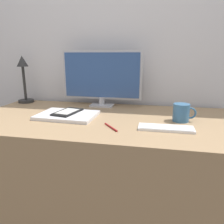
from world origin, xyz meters
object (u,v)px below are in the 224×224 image
(pen, at_px, (111,127))
(laptop, at_px, (67,115))
(keyboard, at_px, (166,128))
(coffee_mug, at_px, (182,113))
(monitor, at_px, (102,77))
(desk_lamp, at_px, (24,75))
(ereader, at_px, (68,112))

(pen, bearing_deg, laptop, 153.21)
(keyboard, height_order, coffee_mug, coffee_mug)
(keyboard, bearing_deg, monitor, 134.70)
(monitor, bearing_deg, pen, -70.93)
(pen, bearing_deg, coffee_mug, 27.79)
(monitor, distance_m, desk_lamp, 0.61)
(monitor, distance_m, laptop, 0.40)
(pen, bearing_deg, ereader, 150.70)
(monitor, distance_m, coffee_mug, 0.61)
(keyboard, relative_size, desk_lamp, 0.77)
(ereader, bearing_deg, laptop, -73.33)
(coffee_mug, relative_size, pen, 1.12)
(desk_lamp, distance_m, pen, 0.93)
(coffee_mug, xyz_separation_m, pen, (-0.36, -0.19, -0.05))
(ereader, bearing_deg, monitor, 64.71)
(ereader, bearing_deg, desk_lamp, 146.99)
(laptop, xyz_separation_m, coffee_mug, (0.66, 0.04, 0.04))
(coffee_mug, bearing_deg, ereader, -178.25)
(monitor, relative_size, coffee_mug, 4.45)
(desk_lamp, bearing_deg, keyboard, -23.13)
(coffee_mug, bearing_deg, keyboard, -118.57)
(keyboard, distance_m, laptop, 0.58)
(monitor, distance_m, keyboard, 0.65)
(desk_lamp, height_order, coffee_mug, desk_lamp)
(keyboard, xyz_separation_m, pen, (-0.27, -0.03, -0.00))
(coffee_mug, bearing_deg, laptop, -176.49)
(coffee_mug, bearing_deg, monitor, 151.99)
(ereader, height_order, desk_lamp, desk_lamp)
(desk_lamp, bearing_deg, laptop, -34.35)
(ereader, bearing_deg, keyboard, -13.76)
(desk_lamp, relative_size, pen, 3.13)
(keyboard, xyz_separation_m, ereader, (-0.57, 0.14, 0.02))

